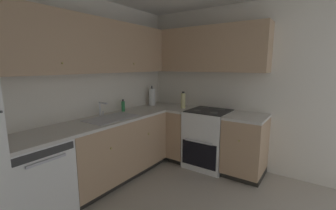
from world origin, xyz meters
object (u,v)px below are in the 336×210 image
object	(u,v)px
oven_range	(208,138)
oil_bottle	(183,100)
soap_bottle	(123,106)
dishwasher	(33,182)
paper_towel_roll	(152,97)

from	to	relation	value
oven_range	oil_bottle	bearing A→B (deg)	92.39
soap_bottle	oil_bottle	size ratio (longest dim) A/B	0.68
soap_bottle	oil_bottle	xyz separation A→B (m)	(0.75, -0.62, 0.05)
oven_range	dishwasher	bearing A→B (deg)	157.97
soap_bottle	oil_bottle	world-z (taller)	oil_bottle
oven_range	oil_bottle	size ratio (longest dim) A/B	3.80
oven_range	paper_towel_roll	xyz separation A→B (m)	(-0.09, 1.06, 0.58)
oil_bottle	dishwasher	bearing A→B (deg)	168.72
dishwasher	paper_towel_roll	distance (m)	2.21
dishwasher	oven_range	size ratio (longest dim) A/B	0.82
oven_range	paper_towel_roll	bearing A→B (deg)	94.85
soap_bottle	paper_towel_roll	size ratio (longest dim) A/B	0.53
oven_range	paper_towel_roll	world-z (taller)	paper_towel_roll
dishwasher	oil_bottle	bearing A→B (deg)	-11.28
oven_range	paper_towel_roll	size ratio (longest dim) A/B	2.95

